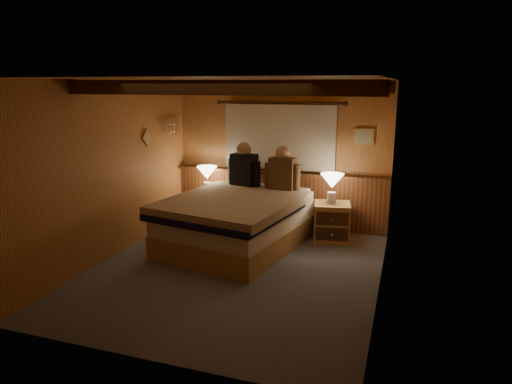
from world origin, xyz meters
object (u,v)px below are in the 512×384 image
at_px(lamp_right, 332,183).
at_px(person_left, 244,167).
at_px(nightstand_left, 208,208).
at_px(person_right, 282,171).
at_px(bed, 236,221).
at_px(lamp_left, 207,174).
at_px(duffel_bag, 185,224).
at_px(nightstand_right, 332,222).

bearing_deg(lamp_right, person_left, 175.64).
bearing_deg(person_left, nightstand_left, -175.16).
xyz_separation_m(lamp_right, person_right, (-0.78, 0.03, 0.12)).
bearing_deg(person_left, person_right, 7.42).
bearing_deg(bed, person_right, 66.64).
bearing_deg(lamp_left, person_right, -6.77).
bearing_deg(duffel_bag, person_left, 38.39).
height_order(bed, lamp_left, lamp_left).
relative_size(bed, duffel_bag, 4.53).
bearing_deg(person_left, lamp_left, -173.09).
xyz_separation_m(bed, nightstand_left, (-0.87, 0.92, -0.11)).
bearing_deg(duffel_bag, nightstand_right, 16.97).
xyz_separation_m(lamp_left, person_left, (0.69, -0.09, 0.17)).
relative_size(nightstand_left, lamp_left, 1.28).
height_order(person_right, duffel_bag, person_right).
xyz_separation_m(nightstand_right, lamp_right, (-0.02, -0.01, 0.61)).
height_order(nightstand_left, person_right, person_right).
relative_size(nightstand_right, duffel_bag, 1.13).
height_order(lamp_right, person_right, person_right).
bearing_deg(person_left, bed, -64.02).
xyz_separation_m(bed, lamp_left, (-0.87, 0.90, 0.48)).
xyz_separation_m(nightstand_right, person_left, (-1.46, 0.10, 0.74)).
distance_m(nightstand_right, lamp_left, 2.24).
relative_size(lamp_left, person_right, 0.63).
bearing_deg(lamp_right, person_right, 177.46).
bearing_deg(nightstand_left, lamp_left, -87.22).
distance_m(nightstand_right, lamp_right, 0.61).
distance_m(nightstand_right, duffel_bag, 2.33).
distance_m(nightstand_left, person_left, 1.04).
relative_size(lamp_right, person_left, 0.63).
relative_size(nightstand_left, lamp_right, 1.25).
distance_m(nightstand_left, lamp_left, 0.59).
bearing_deg(duffel_bag, lamp_right, 16.85).
xyz_separation_m(person_left, person_right, (0.66, -0.08, -0.01)).
height_order(bed, duffel_bag, bed).
xyz_separation_m(bed, nightstand_right, (1.29, 0.71, -0.10)).
xyz_separation_m(nightstand_left, lamp_left, (0.01, -0.03, 0.59)).
xyz_separation_m(bed, lamp_right, (1.27, 0.70, 0.52)).
distance_m(lamp_left, duffel_bag, 0.93).
bearing_deg(duffel_bag, person_right, 23.10).
distance_m(bed, duffel_bag, 1.07).
relative_size(nightstand_right, lamp_right, 1.34).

